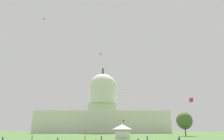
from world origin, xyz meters
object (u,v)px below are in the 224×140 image
at_px(person_denim_mid_center, 58,140).
at_px(kite_red_mid, 85,107).
at_px(kite_green_high, 100,54).
at_px(kite_black_low, 124,121).
at_px(kite_gold_high, 106,65).
at_px(capitol_building, 102,110).
at_px(person_navy_edge_west, 179,139).
at_px(person_teal_near_tree_west, 147,139).
at_px(person_navy_deep_crowd, 101,138).
at_px(kite_magenta_low, 191,100).
at_px(kite_white_mid, 125,92).
at_px(tree_east_near, 184,121).
at_px(kite_orange_low, 131,103).
at_px(kite_turquoise_mid, 71,106).
at_px(person_grey_mid_left, 32,137).
at_px(person_navy_near_tent, 3,139).
at_px(kite_lime_low, 145,117).
at_px(event_tent, 122,131).
at_px(kite_cyan_high, 44,19).
at_px(person_orange_lawn_far_right, 85,139).

bearing_deg(person_denim_mid_center, kite_red_mid, -96.99).
distance_m(kite_green_high, kite_black_low, 66.70).
bearing_deg(kite_gold_high, capitol_building, -102.45).
xyz_separation_m(person_navy_edge_west, person_teal_near_tree_west, (-8.37, 1.52, 0.03)).
height_order(person_navy_deep_crowd, kite_magenta_low, kite_magenta_low).
relative_size(person_navy_edge_west, kite_white_mid, 1.09).
bearing_deg(tree_east_near, kite_green_high, 166.23).
bearing_deg(tree_east_near, kite_orange_low, -176.28).
relative_size(kite_turquoise_mid, kite_black_low, 0.74).
xyz_separation_m(person_grey_mid_left, person_navy_edge_west, (44.95, -14.21, -0.03)).
xyz_separation_m(person_navy_near_tent, kite_white_mid, (41.67, 102.29, 31.75)).
relative_size(kite_gold_high, kite_white_mid, 2.49).
bearing_deg(kite_gold_high, person_grey_mid_left, 57.53).
relative_size(kite_lime_low, kite_white_mid, 1.55).
xyz_separation_m(capitol_building, tree_east_near, (48.56, -89.67, -14.14)).
distance_m(kite_green_high, kite_turquoise_mid, 44.62).
height_order(event_tent, kite_cyan_high, kite_cyan_high).
bearing_deg(person_orange_lawn_far_right, kite_green_high, 109.03).
relative_size(kite_magenta_low, kite_turquoise_mid, 0.95).
bearing_deg(person_grey_mid_left, tree_east_near, 73.60).
bearing_deg(kite_gold_high, person_orange_lawn_far_right, 68.45).
relative_size(tree_east_near, person_navy_deep_crowd, 8.43).
bearing_deg(kite_turquoise_mid, tree_east_near, 141.94).
bearing_deg(person_denim_mid_center, person_grey_mid_left, -64.55).
bearing_deg(event_tent, kite_gold_high, 93.97).
xyz_separation_m(person_denim_mid_center, person_teal_near_tree_west, (23.32, 5.65, 0.07)).
distance_m(kite_gold_high, kite_red_mid, 48.22).
distance_m(capitol_building, kite_red_mid, 55.76).
relative_size(person_navy_near_tent, kite_lime_low, 0.64).
height_order(person_grey_mid_left, kite_orange_low, kite_orange_low).
bearing_deg(capitol_building, kite_green_high, -88.91).
bearing_deg(kite_gold_high, kite_white_mid, 132.47).
distance_m(tree_east_near, kite_green_high, 64.95).
xyz_separation_m(tree_east_near, person_teal_near_tree_west, (-30.00, -53.81, -7.30)).
xyz_separation_m(capitol_building, person_navy_deep_crowd, (5.46, -134.32, -21.53)).
bearing_deg(tree_east_near, kite_turquoise_mid, 153.85).
relative_size(person_navy_edge_west, kite_green_high, 0.51).
bearing_deg(person_grey_mid_left, kite_orange_low, 88.29).
bearing_deg(event_tent, person_navy_edge_west, -59.13).
bearing_deg(capitol_building, kite_lime_low, -49.34).
distance_m(kite_magenta_low, kite_black_low, 121.65).
bearing_deg(kite_orange_low, person_navy_deep_crowd, -152.10).
bearing_deg(kite_green_high, person_denim_mid_center, -18.21).
bearing_deg(kite_magenta_low, kite_lime_low, 28.75).
height_order(capitol_building, kite_lime_low, capitol_building).
relative_size(kite_cyan_high, kite_black_low, 0.19).
xyz_separation_m(person_navy_deep_crowd, kite_orange_low, (13.89, 42.75, 16.85)).
bearing_deg(kite_black_low, kite_turquoise_mid, -40.70).
bearing_deg(kite_red_mid, kite_orange_low, -90.49).
height_order(person_orange_lawn_far_right, kite_turquoise_mid, kite_turquoise_mid).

